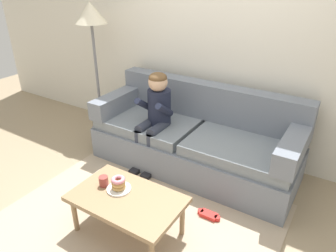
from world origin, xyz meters
name	(u,v)px	position (x,y,z in m)	size (l,w,h in m)	color
ground	(154,205)	(0.00, 0.00, 0.00)	(10.00, 10.00, 0.00)	#9E896B
wall_back	(222,37)	(0.00, 1.40, 1.40)	(8.00, 0.10, 2.80)	silver
area_rug	(139,220)	(0.00, -0.25, 0.01)	(2.39, 1.95, 0.01)	tan
couch	(195,140)	(0.00, 0.85, 0.34)	(2.30, 0.90, 0.92)	slate
coffee_table	(127,201)	(0.01, -0.41, 0.35)	(0.93, 0.57, 0.39)	#937551
person_child	(155,112)	(-0.41, 0.64, 0.67)	(0.34, 0.58, 1.10)	#1E2338
plate	(119,189)	(-0.11, -0.36, 0.40)	(0.21, 0.21, 0.01)	white
donut	(119,186)	(-0.11, -0.36, 0.42)	(0.12, 0.12, 0.04)	tan
donut_second	(118,183)	(-0.11, -0.36, 0.46)	(0.12, 0.12, 0.04)	tan
donut_third	(118,180)	(-0.11, -0.36, 0.49)	(0.12, 0.12, 0.04)	pink
mug	(104,181)	(-0.26, -0.39, 0.44)	(0.08, 0.08, 0.09)	#993D38
toy_controller	(209,215)	(0.53, 0.13, 0.03)	(0.23, 0.09, 0.05)	red
floor_lamp	(91,23)	(-1.57, 0.97, 1.48)	(0.40, 0.40, 1.74)	slate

